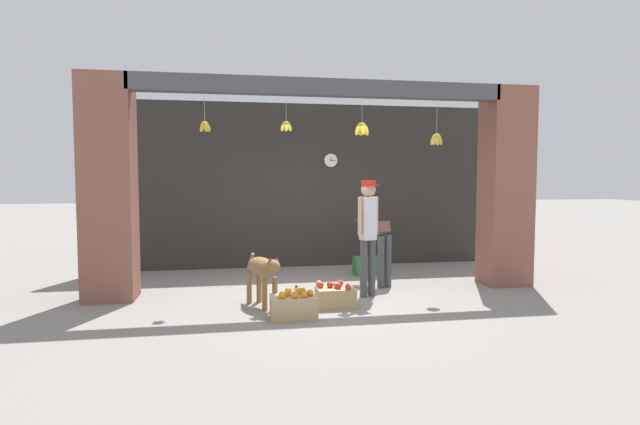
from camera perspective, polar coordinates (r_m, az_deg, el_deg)
The scene contains 13 objects.
ground_plane at distance 7.46m, azimuth 0.50°, elevation -9.46°, with size 60.00×60.00×0.00m, color gray.
shop_back_wall at distance 9.77m, azimuth -2.20°, elevation 3.08°, with size 7.38×0.12×3.17m, color #2D2B28.
shop_pillar_left at distance 7.63m, azimuth -23.02°, elevation 2.54°, with size 0.70×0.60×3.17m, color brown.
shop_pillar_right at distance 8.62m, azimuth 20.45°, elevation 2.73°, with size 0.70×0.60×3.17m, color brown.
storefront_awning at distance 7.49m, azimuth 0.52°, elevation 13.86°, with size 5.48×0.27×0.95m.
dog at distance 6.76m, azimuth -6.55°, elevation -6.55°, with size 0.49×0.87×0.72m.
shopkeeper at distance 7.27m, azimuth 5.51°, elevation -1.77°, with size 0.33×0.30×1.70m.
worker_stooping at distance 8.11m, azimuth 6.40°, elevation -3.26°, with size 0.45×0.80×1.07m.
fruit_crate_oranges at distance 6.27m, azimuth -3.01°, elevation -10.57°, with size 0.56×0.36×0.36m.
fruit_crate_apples at distance 6.80m, azimuth 1.75°, elevation -9.54°, with size 0.51×0.37×0.34m.
produce_box_green at distance 9.05m, azimuth 5.53°, elevation -6.09°, with size 0.50×0.36×0.31m, color #387A42.
water_bottle at distance 7.07m, azimuth -2.72°, elevation -9.32°, with size 0.06×0.06×0.23m.
wall_clock at distance 9.80m, azimuth 1.24°, elevation 5.98°, with size 0.27×0.03×0.27m.
Camera 1 is at (-1.31, -7.13, 1.72)m, focal length 28.00 mm.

